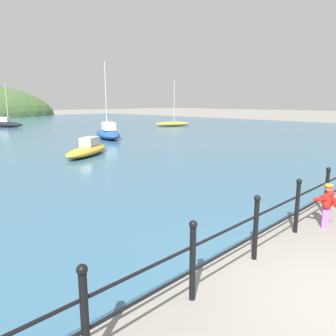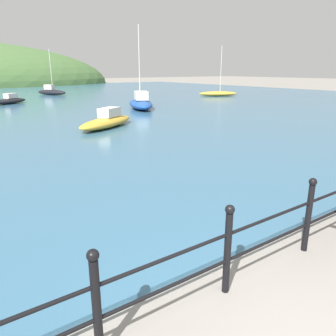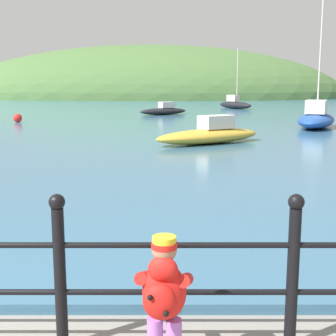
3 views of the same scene
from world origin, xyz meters
name	(u,v)px [view 1 (image 1 of 3)]	position (x,y,z in m)	size (l,w,h in m)	color
iron_railing	(256,226)	(0.23, 1.50, 0.64)	(10.56, 0.12, 1.21)	black
child_in_coat	(328,202)	(2.75, 1.13, 0.61)	(0.42, 0.55, 1.00)	#AD66C6
boat_mid_harbor	(172,124)	(21.77, 24.24, 0.36)	(4.22, 3.10, 4.90)	gold
boat_far_left	(88,150)	(4.14, 13.36, 0.39)	(3.98, 3.12, 0.90)	gold
boat_red_dinghy	(108,133)	(9.34, 18.94, 0.51)	(3.09, 4.65, 5.50)	#1E4793
boat_far_right	(7,124)	(8.08, 35.51, 0.47)	(2.69, 3.66, 4.66)	black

